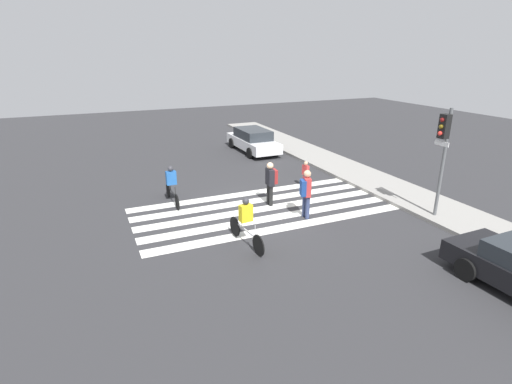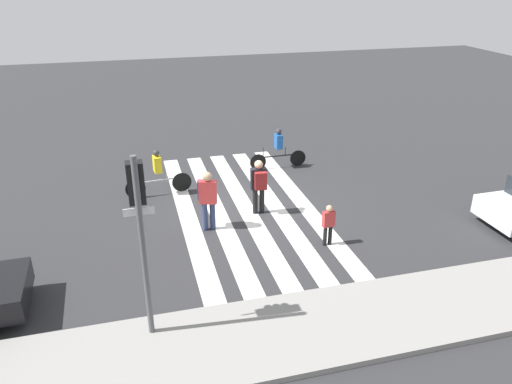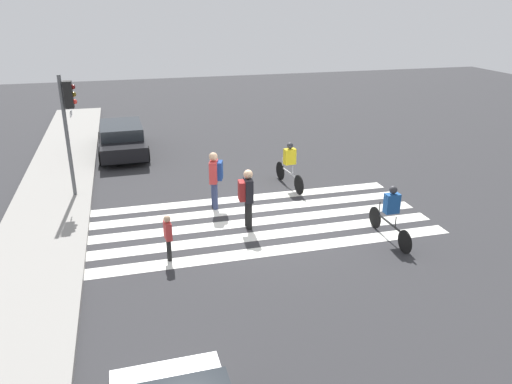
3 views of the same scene
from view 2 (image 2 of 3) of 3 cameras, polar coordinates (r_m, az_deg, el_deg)
The scene contains 9 objects.
ground_plane at distance 16.29m, azimuth -1.21°, elevation -1.78°, with size 60.00×60.00×0.00m, color #2D2D30.
sidewalk_curb at distance 11.22m, azimuth 6.77°, elevation -15.16°, with size 36.00×2.50×0.14m.
crosswalk_stripes at distance 16.29m, azimuth -1.21°, elevation -1.76°, with size 4.36×10.00×0.01m.
traffic_light at distance 9.81m, azimuth -13.21°, elevation -2.40°, with size 0.60×0.50×4.09m.
pedestrian_adult_tall_backpack at distance 15.47m, azimuth 0.35°, elevation 1.01°, with size 0.51×0.43×1.78m.
pedestrian_child_with_backpack at distance 13.99m, azimuth 8.28°, elevation -3.50°, with size 0.36×0.19×1.23m.
pedestrian_adult_blue_shirt at distance 14.59m, azimuth -5.60°, elevation -0.46°, with size 0.56×0.53×1.85m.
cyclist_far_lane at distance 17.19m, azimuth -11.16°, elevation 2.36°, with size 2.26×0.42×1.63m.
cyclist_mid_street at distance 19.24m, azimuth 2.57°, elevation 5.19°, with size 2.26×0.40×1.59m.
Camera 2 is at (3.46, 14.21, 7.18)m, focal length 35.00 mm.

